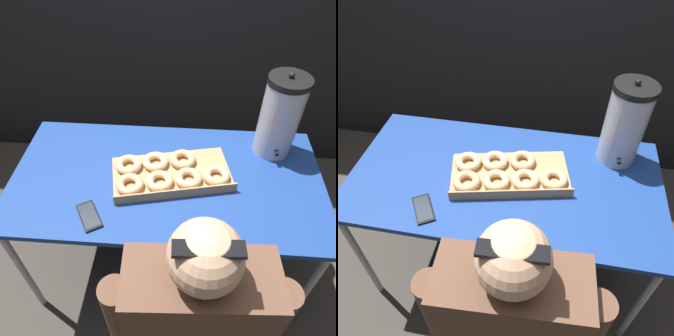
# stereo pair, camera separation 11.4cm
# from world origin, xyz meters

# --- Properties ---
(ground_plane) EXTENTS (12.00, 12.00, 0.00)m
(ground_plane) POSITION_xyz_m (0.00, 0.00, 0.00)
(ground_plane) COLOR #3D3833
(folding_table) EXTENTS (1.46, 0.75, 0.75)m
(folding_table) POSITION_xyz_m (0.00, 0.00, 0.71)
(folding_table) COLOR navy
(folding_table) RESTS_ON ground
(donut_box) EXTENTS (0.60, 0.40, 0.05)m
(donut_box) POSITION_xyz_m (0.01, 0.00, 0.78)
(donut_box) COLOR tan
(donut_box) RESTS_ON folding_table
(coffee_urn) EXTENTS (0.19, 0.22, 0.43)m
(coffee_urn) POSITION_xyz_m (0.52, 0.24, 0.96)
(coffee_urn) COLOR #B7B7BC
(coffee_urn) RESTS_ON folding_table
(cell_phone) EXTENTS (0.14, 0.17, 0.01)m
(cell_phone) POSITION_xyz_m (-0.31, -0.25, 0.76)
(cell_phone) COLOR black
(cell_phone) RESTS_ON folding_table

